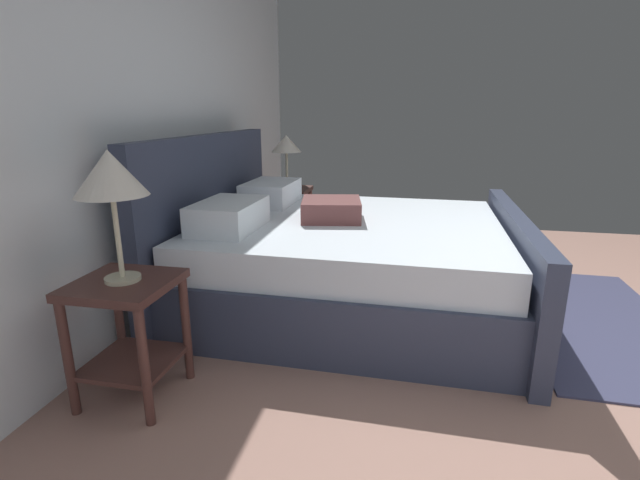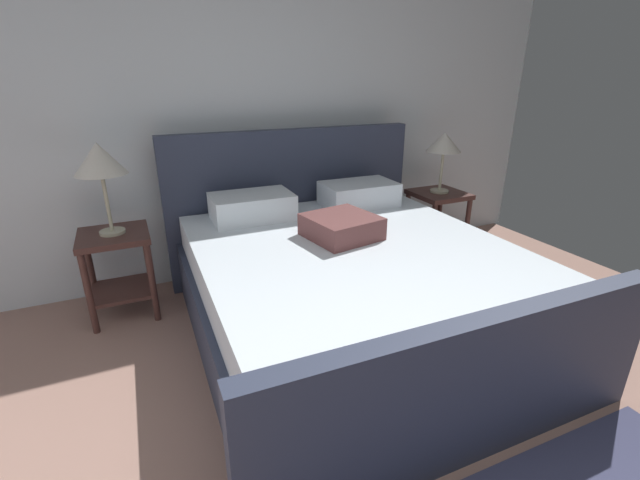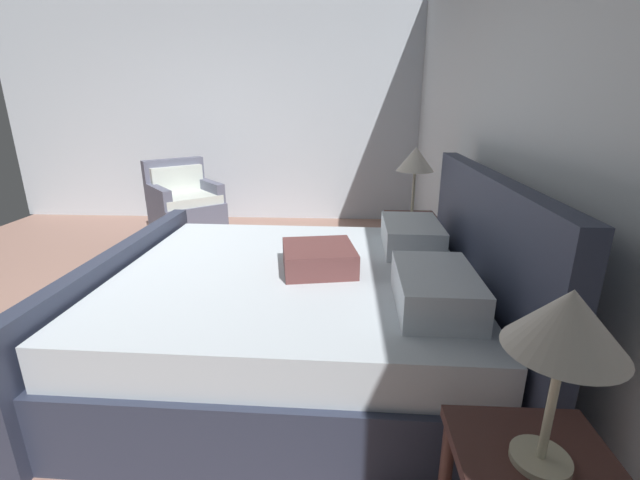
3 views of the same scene
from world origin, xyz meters
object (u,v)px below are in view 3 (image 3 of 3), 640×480
bed (303,312)px  table_lamp_left (415,161)px  nightstand_left (410,238)px  table_lamp_right (567,327)px  armchair (185,207)px

bed → table_lamp_left: 1.73m
nightstand_left → table_lamp_left: (-0.00, 0.00, 0.68)m
bed → nightstand_left: bed is taller
table_lamp_right → table_lamp_left: size_ratio=0.87×
nightstand_left → armchair: (-1.25, -2.49, -0.06)m
table_lamp_left → armchair: size_ratio=0.58×
table_lamp_left → armchair: table_lamp_left is taller
table_lamp_left → armchair: (-1.25, -2.49, -0.73)m
bed → table_lamp_left: (-1.33, 0.83, 0.73)m
table_lamp_left → bed: bearing=-32.1°
bed → table_lamp_left: table_lamp_left is taller
bed → armchair: bed is taller
bed → table_lamp_right: bearing=30.5°
table_lamp_left → armchair: 2.88m
armchair → nightstand_left: bearing=63.4°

